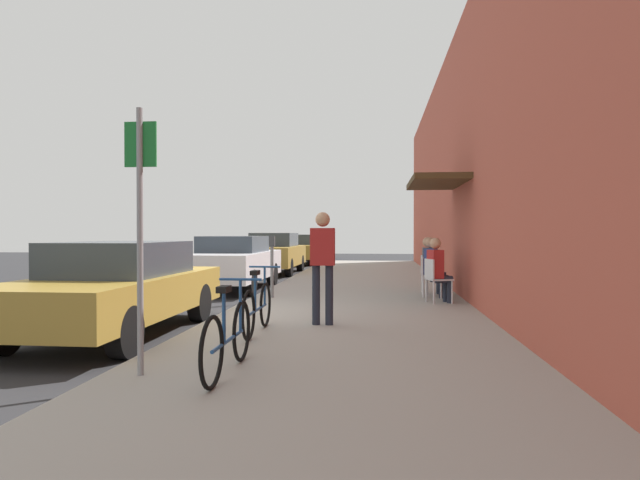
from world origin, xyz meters
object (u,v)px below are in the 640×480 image
at_px(street_sign, 140,219).
at_px(bicycle_1, 258,307).
at_px(cafe_chair_1, 430,274).
at_px(seated_patron_2, 430,263).
at_px(parked_car_3, 298,249).
at_px(parked_car_4, 311,247).
at_px(cafe_chair_2, 427,271).
at_px(parked_car_1, 233,262).
at_px(cafe_chair_0, 435,277).
at_px(parked_car_2, 274,253).
at_px(bicycle_0, 228,337).
at_px(seated_patron_1, 433,265).
at_px(parked_car_0, 117,287).
at_px(pedestrian_standing, 323,259).
at_px(seated_patron_0, 438,268).
at_px(parking_meter, 272,262).

distance_m(street_sign, bicycle_1, 2.62).
xyz_separation_m(cafe_chair_1, seated_patron_2, (0.06, 0.69, 0.19)).
distance_m(parked_car_3, parked_car_4, 5.22).
distance_m(parked_car_4, cafe_chair_2, 18.97).
xyz_separation_m(parked_car_1, cafe_chair_0, (4.94, -3.06, -0.12)).
bearing_deg(parked_car_2, bicycle_0, -80.79).
height_order(seated_patron_1, seated_patron_2, same).
height_order(parked_car_2, seated_patron_2, parked_car_2).
distance_m(parked_car_0, parked_car_2, 12.06).
relative_size(parked_car_0, cafe_chair_1, 5.06).
bearing_deg(parked_car_3, parked_car_2, -90.00).
relative_size(cafe_chair_1, pedestrian_standing, 0.51).
xyz_separation_m(bicycle_1, seated_patron_2, (2.84, 5.22, 0.34)).
xyz_separation_m(parked_car_0, seated_patron_2, (5.00, 4.96, 0.10)).
distance_m(cafe_chair_1, cafe_chair_2, 0.69).
xyz_separation_m(seated_patron_0, seated_patron_1, (0.00, 0.94, 0.00)).
height_order(bicycle_1, pedestrian_standing, pedestrian_standing).
bearing_deg(pedestrian_standing, parked_car_3, 99.65).
distance_m(street_sign, bicycle_0, 1.44).
height_order(parked_car_3, seated_patron_1, parked_car_3).
xyz_separation_m(parked_car_2, pedestrian_standing, (2.98, -11.52, 0.35)).
bearing_deg(bicycle_1, street_sign, -106.22).
height_order(parked_car_0, bicycle_0, parked_car_0).
height_order(parked_car_1, parked_car_2, parked_car_2).
height_order(parking_meter, seated_patron_0, parking_meter).
height_order(bicycle_1, cafe_chair_2, bicycle_1).
relative_size(cafe_chair_2, pedestrian_standing, 0.51).
bearing_deg(parking_meter, bicycle_1, -81.58).
distance_m(parking_meter, seated_patron_2, 3.63).
bearing_deg(seated_patron_2, parked_car_4, 105.27).
height_order(parked_car_1, cafe_chair_0, parked_car_1).
bearing_deg(parked_car_3, pedestrian_standing, -80.35).
height_order(bicycle_0, seated_patron_2, seated_patron_2).
distance_m(parking_meter, pedestrian_standing, 3.61).
xyz_separation_m(parked_car_3, parking_meter, (1.55, -14.22, 0.15)).
distance_m(parked_car_4, street_sign, 25.85).
bearing_deg(parked_car_2, pedestrian_standing, -75.51).
distance_m(parked_car_4, bicycle_1, 23.63).
distance_m(parked_car_1, cafe_chair_2, 5.14).
relative_size(parked_car_3, bicycle_1, 2.57).
xyz_separation_m(parked_car_2, cafe_chair_2, (4.94, -7.09, -0.15)).
relative_size(parked_car_1, parked_car_2, 1.00).
relative_size(parked_car_1, cafe_chair_2, 5.06).
bearing_deg(pedestrian_standing, parked_car_1, 117.04).
relative_size(parked_car_3, seated_patron_0, 3.41).
bearing_deg(seated_patron_0, bicycle_0, -115.00).
bearing_deg(parked_car_0, bicycle_1, -6.71).
xyz_separation_m(seated_patron_0, cafe_chair_2, (-0.06, 1.64, -0.19)).
distance_m(seated_patron_0, cafe_chair_1, 0.97).
bearing_deg(cafe_chair_2, parked_car_2, 124.87).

